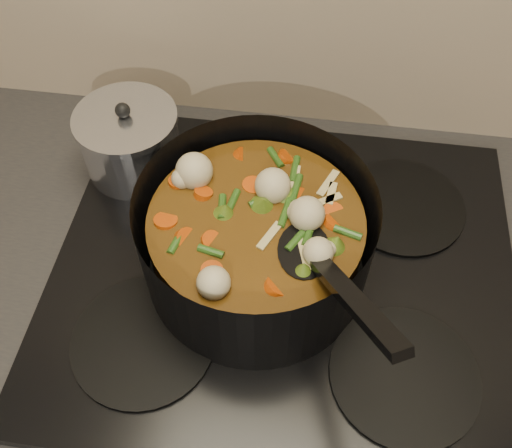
# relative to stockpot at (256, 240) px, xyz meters

# --- Properties ---
(counter) EXTENTS (2.64, 0.64, 0.91)m
(counter) POSITION_rel_stockpot_xyz_m (0.04, 0.01, -0.54)
(counter) COLOR brown
(counter) RESTS_ON ground
(stovetop) EXTENTS (0.62, 0.54, 0.03)m
(stovetop) POSITION_rel_stockpot_xyz_m (0.04, 0.01, -0.08)
(stovetop) COLOR black
(stovetop) RESTS_ON counter
(stockpot) EXTENTS (0.36, 0.38, 0.21)m
(stockpot) POSITION_rel_stockpot_xyz_m (0.00, 0.00, 0.00)
(stockpot) COLOR black
(stockpot) RESTS_ON stovetop
(saucepan) EXTENTS (0.15, 0.15, 0.12)m
(saucepan) POSITION_rel_stockpot_xyz_m (-0.21, 0.16, -0.02)
(saucepan) COLOR silver
(saucepan) RESTS_ON stovetop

